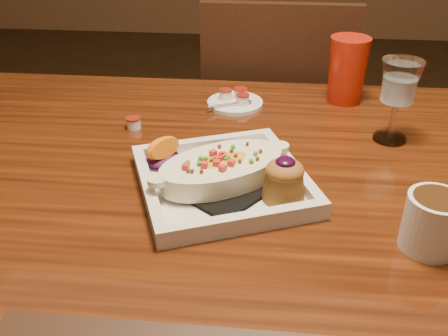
# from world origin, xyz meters

# --- Properties ---
(table) EXTENTS (1.50, 0.90, 0.75)m
(table) POSITION_xyz_m (0.00, 0.00, 0.65)
(table) COLOR #672C0E
(table) RESTS_ON floor
(chair_far) EXTENTS (0.42, 0.42, 0.93)m
(chair_far) POSITION_xyz_m (-0.00, 0.63, 0.51)
(chair_far) COLOR black
(chair_far) RESTS_ON floor
(plate) EXTENTS (0.34, 0.34, 0.08)m
(plate) POSITION_xyz_m (-0.08, -0.05, 0.78)
(plate) COLOR white
(plate) RESTS_ON table
(coffee_mug) EXTENTS (0.11, 0.08, 0.08)m
(coffee_mug) POSITION_xyz_m (0.21, -0.17, 0.80)
(coffee_mug) COLOR white
(coffee_mug) RESTS_ON table
(goblet) EXTENTS (0.08, 0.08, 0.16)m
(goblet) POSITION_xyz_m (0.22, 0.16, 0.86)
(goblet) COLOR silver
(goblet) RESTS_ON table
(saucer) EXTENTS (0.13, 0.13, 0.08)m
(saucer) POSITION_xyz_m (-0.10, 0.30, 0.76)
(saucer) COLOR white
(saucer) RESTS_ON table
(creamer_loose) EXTENTS (0.03, 0.03, 0.02)m
(creamer_loose) POSITION_xyz_m (-0.29, 0.16, 0.76)
(creamer_loose) COLOR white
(creamer_loose) RESTS_ON table
(red_tumbler) EXTENTS (0.09, 0.09, 0.15)m
(red_tumbler) POSITION_xyz_m (0.15, 0.35, 0.82)
(red_tumbler) COLOR #B8200D
(red_tumbler) RESTS_ON table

